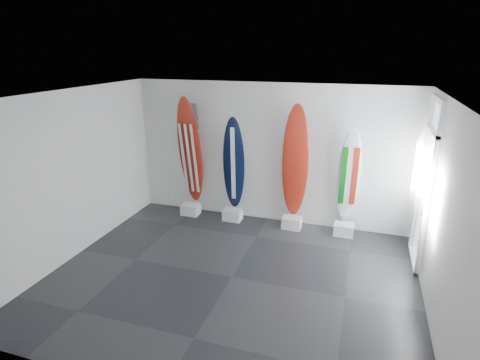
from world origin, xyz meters
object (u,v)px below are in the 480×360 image
(surfboard_usa, at_px, (190,151))
(surfboard_italy, at_px, (349,176))
(surfboard_swiss, at_px, (295,162))
(surfboard_navy, at_px, (234,164))

(surfboard_usa, distance_m, surfboard_italy, 3.45)
(surfboard_swiss, xyz_separation_m, surfboard_italy, (1.08, 0.00, -0.20))
(surfboard_swiss, bearing_deg, surfboard_italy, -4.68)
(surfboard_usa, height_order, surfboard_italy, surfboard_usa)
(surfboard_navy, height_order, surfboard_italy, surfboard_navy)
(surfboard_usa, bearing_deg, surfboard_navy, 4.42)
(surfboard_navy, bearing_deg, surfboard_swiss, -6.49)
(surfboard_navy, distance_m, surfboard_italy, 2.42)
(surfboard_italy, bearing_deg, surfboard_usa, 173.35)
(surfboard_usa, height_order, surfboard_swiss, surfboard_usa)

